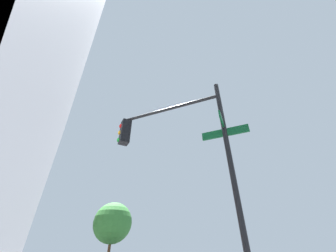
% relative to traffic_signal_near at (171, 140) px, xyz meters
% --- Properties ---
extents(traffic_signal_near, '(2.96, 2.40, 5.05)m').
position_rel_traffic_signal_near_xyz_m(traffic_signal_near, '(0.00, 0.00, 0.00)').
color(traffic_signal_near, black).
rests_on(traffic_signal_near, ground_plane).
extents(street_tree, '(3.40, 3.40, 5.10)m').
position_rel_traffic_signal_near_xyz_m(street_tree, '(15.51, -2.69, -0.18)').
color(street_tree, '#4C331E').
rests_on(street_tree, ground_plane).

